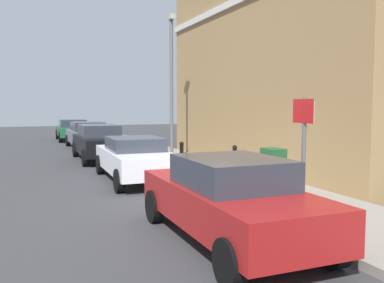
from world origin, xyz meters
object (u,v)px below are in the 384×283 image
Objects in this scene: bollard_far_kerb at (182,157)px; car_red at (230,199)px; car_black at (99,142)px; bollard_near_cabinet at (235,162)px; lamppost at (171,80)px; car_white at (135,158)px; utility_cabinet at (273,174)px; car_green at (73,129)px; car_grey at (88,135)px; street_sign at (304,141)px.

car_red is at bearing -103.13° from bollard_far_kerb.
car_black is at bearing 105.63° from bollard_far_kerb.
car_black is 7.67m from bollard_near_cabinet.
lamppost is (2.42, 9.81, 2.56)m from car_red.
car_white is 0.77× the size of lamppost.
car_white is at bearing -0.05° from car_red.
bollard_near_cabinet is at bearing -129.17° from car_white.
car_white is at bearing 118.77° from utility_cabinet.
car_red is 6.07m from bollard_far_kerb.
bollard_near_cabinet is (2.36, 4.27, -0.04)m from car_red.
bollard_near_cabinet is at bearing -160.24° from car_black.
lamppost reaches higher than car_green.
street_sign is (1.48, -16.63, 0.92)m from car_grey.
lamppost reaches higher than car_red.
car_black is 4.17× the size of bollard_far_kerb.
bollard_far_kerb is (-0.88, 3.75, 0.02)m from utility_cabinet.
car_white is 10.49m from car_grey.
lamppost reaches higher than car_black.
bollard_far_kerb is at bearing -103.70° from car_white.
car_black is 9.66m from utility_cabinet.
bollard_near_cabinet is (0.10, 2.11, 0.02)m from utility_cabinet.
utility_cabinet is at bearing -76.79° from bollard_far_kerb.
street_sign reaches higher than car_red.
car_black is at bearing 146.91° from lamppost.
car_white is 3.82× the size of utility_cabinet.
car_black is 1.88× the size of street_sign.
bollard_far_kerb is at bearing -173.92° from car_green.
lamppost is at bearing 85.03° from street_sign.
utility_cabinet is at bearing -164.96° from car_black.
car_black is at bearing 98.85° from street_sign.
car_black is 4.17× the size of bollard_near_cabinet.
bollard_far_kerb is 4.80m from lamppost.
car_black is 5.27m from car_grey.
car_white is at bearing 165.07° from bollard_far_kerb.
car_grey reaches higher than car_green.
bollard_near_cabinet is 6.11m from lamppost.
car_black is (-0.18, 5.22, 0.07)m from car_white.
bollard_near_cabinet is 1.00× the size of bollard_far_kerb.
car_red is 1.00× the size of car_black.
bollard_near_cabinet is at bearing -59.15° from bollard_far_kerb.
utility_cabinet is 1.11× the size of bollard_near_cabinet.
car_red is 1.88× the size of street_sign.
car_green is 22.23m from street_sign.
car_black is 3.77× the size of utility_cabinet.
utility_cabinet is at bearing -92.71° from bollard_near_cabinet.
lamppost reaches higher than bollard_near_cabinet.
car_red is 10.42m from lamppost.
car_red reaches higher than utility_cabinet.
car_grey reaches higher than bollard_far_kerb.
street_sign reaches higher than car_black.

